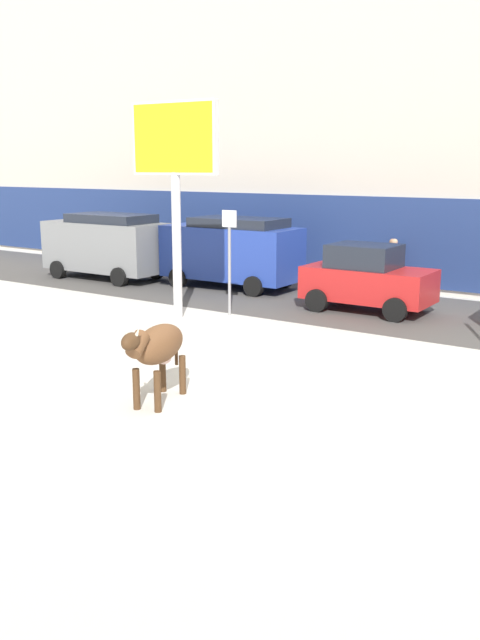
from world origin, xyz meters
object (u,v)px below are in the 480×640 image
object	(u,v)px
car_blue_van	(232,250)
pedestrian_by_cars	(391,265)
car_grey_van	(106,244)
street_sign	(229,254)
car_red_hatchback	(367,278)
pedestrian_near_billboard	(393,266)
billboard	(175,152)
cow_brown	(157,347)

from	to	relation	value
car_blue_van	pedestrian_by_cars	size ratio (longest dim) A/B	2.67
car_grey_van	street_sign	world-z (taller)	street_sign
pedestrian_by_cars	street_sign	bearing A→B (deg)	-112.72
pedestrian_by_cars	street_sign	distance (m)	6.11
car_red_hatchback	pedestrian_near_billboard	world-z (taller)	car_red_hatchback
billboard	pedestrian_near_billboard	distance (m)	8.19
car_blue_van	pedestrian_by_cars	bearing A→B (deg)	23.51
car_red_hatchback	street_sign	xyz separation A→B (m)	(-2.87, -2.55, 0.74)
pedestrian_by_cars	street_sign	size ratio (longest dim) A/B	0.61
car_grey_van	car_blue_van	world-z (taller)	same
billboard	pedestrian_by_cars	world-z (taller)	billboard
car_red_hatchback	pedestrian_by_cars	distance (m)	3.09
billboard	pedestrian_by_cars	bearing A→B (deg)	63.46
car_grey_van	car_red_hatchback	bearing A→B (deg)	0.15
billboard	car_grey_van	bearing A→B (deg)	150.03
pedestrian_by_cars	car_blue_van	bearing A→B (deg)	-156.49
pedestrian_near_billboard	street_sign	size ratio (longest dim) A/B	0.61
car_blue_van	pedestrian_by_cars	world-z (taller)	car_blue_van
car_grey_van	billboard	bearing A→B (deg)	-29.97
car_blue_van	car_red_hatchback	size ratio (longest dim) A/B	1.31
pedestrian_near_billboard	pedestrian_by_cars	size ratio (longest dim) A/B	1.00
car_red_hatchback	street_sign	distance (m)	3.91
street_sign	cow_brown	bearing A→B (deg)	-64.64
cow_brown	billboard	size ratio (longest dim) A/B	0.35
car_blue_van	car_grey_van	bearing A→B (deg)	-167.98
billboard	street_sign	world-z (taller)	billboard
car_blue_van	pedestrian_near_billboard	world-z (taller)	car_blue_van
car_red_hatchback	street_sign	bearing A→B (deg)	-138.39
pedestrian_near_billboard	street_sign	bearing A→B (deg)	-113.34
car_red_hatchback	pedestrian_by_cars	size ratio (longest dim) A/B	2.03
car_grey_van	pedestrian_by_cars	size ratio (longest dim) A/B	2.67
car_red_hatchback	cow_brown	bearing A→B (deg)	-88.74
pedestrian_by_cars	car_grey_van	bearing A→B (deg)	-162.04
pedestrian_by_cars	street_sign	world-z (taller)	street_sign
billboard	car_blue_van	xyz separation A→B (m)	(-1.43, 4.56, -3.07)
car_grey_van	street_sign	size ratio (longest dim) A/B	1.64
cow_brown	car_grey_van	world-z (taller)	car_grey_van
car_grey_van	car_blue_van	distance (m)	4.84
car_blue_van	car_red_hatchback	world-z (taller)	car_blue_van
billboard	pedestrian_near_billboard	xyz separation A→B (m)	(3.38, 6.63, -3.43)
street_sign	car_blue_van	bearing A→B (deg)	124.18
pedestrian_near_billboard	pedestrian_by_cars	world-z (taller)	same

